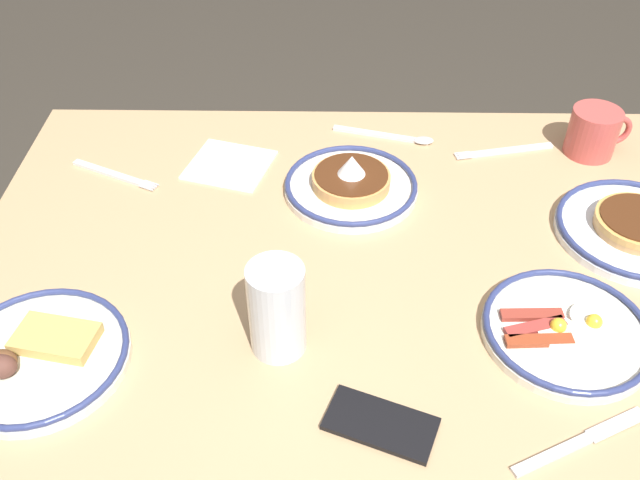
{
  "coord_description": "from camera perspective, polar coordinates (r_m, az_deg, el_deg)",
  "views": [
    {
      "loc": [
        0.06,
        0.83,
        1.52
      ],
      "look_at": [
        0.07,
        -0.04,
        0.76
      ],
      "focal_mm": 39.34,
      "sensor_mm": 36.0,
      "label": 1
    }
  ],
  "objects": [
    {
      "name": "plate_near_main",
      "position": [
        1.31,
        24.33,
        0.88
      ],
      "size": [
        0.27,
        0.27,
        0.04
      ],
      "color": "white",
      "rests_on": "dining_table"
    },
    {
      "name": "paper_napkin",
      "position": [
        1.38,
        -7.37,
        6.09
      ],
      "size": [
        0.18,
        0.18,
        0.0
      ],
      "primitive_type": "cube",
      "rotation": [
        0.0,
        0.0,
        -0.29
      ],
      "color": "white",
      "rests_on": "dining_table"
    },
    {
      "name": "butter_knife",
      "position": [
        0.99,
        20.41,
        -15.13
      ],
      "size": [
        0.2,
        0.11,
        0.01
      ],
      "color": "silver",
      "rests_on": "dining_table"
    },
    {
      "name": "plate_center_pancakes",
      "position": [
        1.08,
        -22.13,
        -8.73
      ],
      "size": [
        0.26,
        0.26,
        0.05
      ],
      "color": "silver",
      "rests_on": "dining_table"
    },
    {
      "name": "fork_near",
      "position": [
        1.4,
        -16.33,
        5.11
      ],
      "size": [
        0.18,
        0.1,
        0.01
      ],
      "color": "silver",
      "rests_on": "dining_table"
    },
    {
      "name": "dining_table",
      "position": [
        1.2,
        3.47,
        -4.9
      ],
      "size": [
        1.32,
        0.99,
        0.73
      ],
      "color": "tan",
      "rests_on": "ground_plane"
    },
    {
      "name": "plate_far_companion",
      "position": [
        1.29,
        2.54,
        4.6
      ],
      "size": [
        0.25,
        0.25,
        0.08
      ],
      "color": "silver",
      "rests_on": "dining_table"
    },
    {
      "name": "coffee_mug",
      "position": [
        1.48,
        21.41,
        8.22
      ],
      "size": [
        0.13,
        0.1,
        0.09
      ],
      "color": "#BF4C47",
      "rests_on": "dining_table"
    },
    {
      "name": "cell_phone",
      "position": [
        0.95,
        4.96,
        -14.67
      ],
      "size": [
        0.16,
        0.12,
        0.01
      ],
      "primitive_type": "cube",
      "rotation": [
        0.0,
        0.0,
        -0.37
      ],
      "color": "black",
      "rests_on": "dining_table"
    },
    {
      "name": "drinking_glass",
      "position": [
        0.99,
        -3.5,
        -5.95
      ],
      "size": [
        0.08,
        0.08,
        0.15
      ],
      "color": "silver",
      "rests_on": "dining_table"
    },
    {
      "name": "fork_far",
      "position": [
        1.45,
        14.69,
        7.03
      ],
      "size": [
        0.2,
        0.06,
        0.01
      ],
      "color": "silver",
      "rests_on": "dining_table"
    },
    {
      "name": "plate_far_side",
      "position": [
        1.1,
        19.39,
        -6.96
      ],
      "size": [
        0.25,
        0.25,
        0.04
      ],
      "color": "silver",
      "rests_on": "dining_table"
    },
    {
      "name": "tea_spoon",
      "position": [
        1.46,
        6.27,
        8.33
      ],
      "size": [
        0.2,
        0.07,
        0.01
      ],
      "color": "silver",
      "rests_on": "dining_table"
    }
  ]
}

